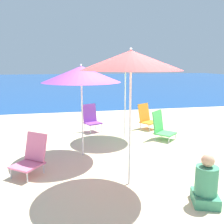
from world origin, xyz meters
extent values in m
plane|color=beige|center=(0.00, 0.00, 0.00)|extent=(60.00, 60.00, 0.00)
cube|color=#19478C|center=(0.00, 26.29, 0.00)|extent=(60.00, 40.00, 0.01)
cylinder|color=white|center=(-0.26, -0.49, 0.98)|extent=(0.04, 0.04, 1.96)
cone|color=red|center=(-0.26, -0.49, 2.11)|extent=(1.65, 1.65, 0.31)
sphere|color=white|center=(-0.26, -0.49, 2.29)|extent=(0.04, 0.04, 0.04)
cylinder|color=white|center=(0.39, 2.30, 1.01)|extent=(0.04, 0.04, 2.01)
cone|color=#47B756|center=(0.39, 2.30, 2.16)|extent=(1.53, 1.53, 0.30)
sphere|color=white|center=(0.39, 2.30, 2.34)|extent=(0.04, 0.04, 0.04)
cylinder|color=white|center=(-0.92, 1.09, 0.83)|extent=(0.04, 0.04, 1.67)
cone|color=purple|center=(-0.92, 1.09, 1.84)|extent=(1.72, 1.72, 0.35)
sphere|color=white|center=(-0.92, 1.09, 2.03)|extent=(0.04, 0.04, 0.04)
cylinder|color=silver|center=(-0.54, 2.75, 0.13)|extent=(0.02, 0.02, 0.26)
cylinder|color=silver|center=(-0.19, 2.90, 0.13)|extent=(0.02, 0.02, 0.26)
cylinder|color=silver|center=(-0.68, 3.06, 0.13)|extent=(0.02, 0.02, 0.26)
cylinder|color=silver|center=(-0.32, 3.22, 0.13)|extent=(0.02, 0.02, 0.26)
cube|color=purple|center=(-0.43, 2.98, 0.27)|extent=(0.58, 0.55, 0.04)
cube|color=purple|center=(-0.51, 3.17, 0.57)|extent=(0.47, 0.29, 0.55)
cylinder|color=silver|center=(-2.32, 0.14, 0.10)|extent=(0.02, 0.02, 0.19)
cylinder|color=silver|center=(-2.01, -0.10, 0.10)|extent=(0.02, 0.02, 0.19)
cylinder|color=silver|center=(-2.06, 0.48, 0.10)|extent=(0.02, 0.02, 0.19)
cylinder|color=silver|center=(-1.75, 0.24, 0.10)|extent=(0.02, 0.02, 0.19)
cube|color=pink|center=(-2.03, 0.19, 0.21)|extent=(0.68, 0.68, 0.04)
cube|color=pink|center=(-1.88, 0.39, 0.50)|extent=(0.47, 0.42, 0.53)
cylinder|color=silver|center=(1.38, 1.49, 0.08)|extent=(0.02, 0.02, 0.16)
cylinder|color=silver|center=(1.71, 1.77, 0.08)|extent=(0.02, 0.02, 0.16)
cylinder|color=silver|center=(1.12, 1.79, 0.08)|extent=(0.02, 0.02, 0.16)
cylinder|color=silver|center=(1.44, 2.07, 0.08)|extent=(0.02, 0.02, 0.16)
cube|color=#47B756|center=(1.41, 1.78, 0.18)|extent=(0.69, 0.69, 0.04)
cube|color=#47B756|center=(1.25, 1.96, 0.49)|extent=(0.46, 0.43, 0.59)
cylinder|color=silver|center=(1.28, 2.68, 0.10)|extent=(0.02, 0.02, 0.21)
cylinder|color=silver|center=(1.63, 2.89, 0.10)|extent=(0.02, 0.02, 0.21)
cylinder|color=silver|center=(1.09, 2.99, 0.10)|extent=(0.02, 0.02, 0.21)
cylinder|color=silver|center=(1.43, 3.20, 0.10)|extent=(0.02, 0.02, 0.21)
cube|color=orange|center=(1.36, 2.94, 0.22)|extent=(0.63, 0.62, 0.04)
cube|color=orange|center=(1.24, 3.13, 0.52)|extent=(0.48, 0.38, 0.56)
cube|color=#3F8C66|center=(0.68, -1.33, 0.08)|extent=(0.48, 0.52, 0.16)
cylinder|color=#3F8C66|center=(0.68, -1.33, 0.37)|extent=(0.33, 0.33, 0.43)
sphere|color=tan|center=(0.68, -1.33, 0.68)|extent=(0.19, 0.19, 0.19)
cylinder|color=#8CCCEA|center=(1.39, 2.48, 0.08)|extent=(0.08, 0.08, 0.16)
cylinder|color=#8CCCEA|center=(1.39, 2.48, 0.18)|extent=(0.04, 0.04, 0.05)
cylinder|color=black|center=(1.39, 2.48, 0.22)|extent=(0.04, 0.04, 0.02)
camera|label=1|loc=(-1.38, -4.39, 2.07)|focal=40.00mm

